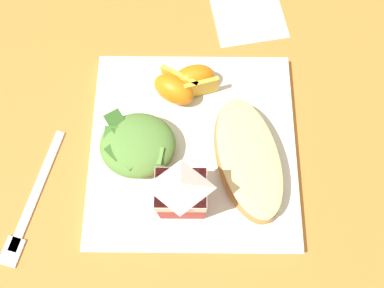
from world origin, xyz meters
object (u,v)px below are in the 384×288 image
object	(u,v)px
metal_fork	(29,206)
milk_carton	(180,193)
green_salad_pile	(137,145)
orange_wedge_front	(194,80)
orange_wedge_middle	(174,88)
cheesy_pizza_bread	(247,159)
paper_napkin	(247,13)
white_plate	(192,148)

from	to	relation	value
metal_fork	milk_carton	bearing A→B (deg)	-178.38
green_salad_pile	orange_wedge_front	xyz separation A→B (m)	(-0.08, -0.10, -0.00)
milk_carton	metal_fork	world-z (taller)	milk_carton
orange_wedge_middle	metal_fork	distance (m)	0.25
green_salad_pile	orange_wedge_front	world-z (taller)	same
cheesy_pizza_bread	paper_napkin	world-z (taller)	cheesy_pizza_bread
white_plate	cheesy_pizza_bread	size ratio (longest dim) A/B	1.52
metal_fork	green_salad_pile	bearing A→B (deg)	-152.07
cheesy_pizza_bread	milk_carton	size ratio (longest dim) A/B	1.67
cheesy_pizza_bread	orange_wedge_front	xyz separation A→B (m)	(0.07, -0.11, 0.00)
green_salad_pile	metal_fork	bearing A→B (deg)	27.93
metal_fork	orange_wedge_middle	bearing A→B (deg)	-140.10
paper_napkin	metal_fork	world-z (taller)	metal_fork
green_salad_pile	metal_fork	size ratio (longest dim) A/B	0.54
cheesy_pizza_bread	metal_fork	distance (m)	0.30
milk_carton	cheesy_pizza_bread	bearing A→B (deg)	-147.83
milk_carton	orange_wedge_middle	distance (m)	0.16
cheesy_pizza_bread	orange_wedge_front	distance (m)	0.13
white_plate	orange_wedge_front	bearing A→B (deg)	-91.62
orange_wedge_front	metal_fork	size ratio (longest dim) A/B	0.36
milk_carton	metal_fork	distance (m)	0.22
cheesy_pizza_bread	metal_fork	world-z (taller)	cheesy_pizza_bread
metal_fork	white_plate	bearing A→B (deg)	-159.30
green_salad_pile	metal_fork	world-z (taller)	green_salad_pile
paper_napkin	cheesy_pizza_bread	bearing A→B (deg)	86.60
cheesy_pizza_bread	orange_wedge_front	world-z (taller)	orange_wedge_front
cheesy_pizza_bread	green_salad_pile	bearing A→B (deg)	-6.92
white_plate	paper_napkin	world-z (taller)	white_plate
white_plate	metal_fork	xyz separation A→B (m)	(0.22, 0.08, -0.01)
orange_wedge_front	white_plate	bearing A→B (deg)	88.38
orange_wedge_front	orange_wedge_middle	size ratio (longest dim) A/B	0.96
white_plate	milk_carton	xyz separation A→B (m)	(0.01, 0.08, 0.07)
white_plate	green_salad_pile	bearing A→B (deg)	4.37
white_plate	milk_carton	size ratio (longest dim) A/B	2.55
orange_wedge_middle	metal_fork	xyz separation A→B (m)	(0.19, 0.16, -0.03)
white_plate	paper_napkin	xyz separation A→B (m)	(-0.09, -0.23, -0.01)
orange_wedge_middle	milk_carton	bearing A→B (deg)	94.87
green_salad_pile	orange_wedge_front	size ratio (longest dim) A/B	1.48
orange_wedge_middle	metal_fork	size ratio (longest dim) A/B	0.38
milk_carton	orange_wedge_middle	bearing A→B (deg)	-85.13
orange_wedge_front	metal_fork	xyz separation A→B (m)	(0.22, 0.17, -0.03)
green_salad_pile	orange_wedge_middle	world-z (taller)	same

